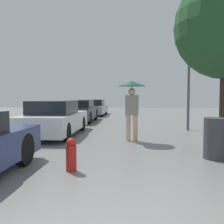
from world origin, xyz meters
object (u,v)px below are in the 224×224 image
object	(u,v)px
parked_car_farthest	(93,108)
street_lamp	(189,62)
parked_car_second	(55,119)
trash_bin	(217,138)
pedestrian	(132,97)
fire_hydrant	(71,155)
parked_car_third	(80,111)

from	to	relation	value
parked_car_farthest	street_lamp	distance (m)	10.26
parked_car_second	trash_bin	xyz separation A→B (m)	(4.80, -3.25, -0.12)
pedestrian	fire_hydrant	distance (m)	3.75
parked_car_third	fire_hydrant	distance (m)	9.71
pedestrian	parked_car_second	bearing A→B (deg)	159.83
parked_car_farthest	street_lamp	size ratio (longest dim) A/B	1.01
parked_car_second	fire_hydrant	xyz separation A→B (m)	(1.69, -4.44, -0.28)
pedestrian	parked_car_farthest	world-z (taller)	pedestrian
parked_car_third	trash_bin	xyz separation A→B (m)	(4.87, -8.35, -0.12)
pedestrian	fire_hydrant	size ratio (longest dim) A/B	3.01
parked_car_third	fire_hydrant	world-z (taller)	parked_car_third
pedestrian	parked_car_second	distance (m)	3.16
street_lamp	fire_hydrant	size ratio (longest dim) A/B	6.99
trash_bin	parked_car_third	bearing A→B (deg)	120.26
parked_car_third	parked_car_farthest	world-z (taller)	parked_car_third
parked_car_third	street_lamp	size ratio (longest dim) A/B	0.87
parked_car_second	parked_car_farthest	bearing A→B (deg)	90.42
parked_car_farthest	street_lamp	xyz separation A→B (m)	(5.35, -8.43, 2.33)
pedestrian	parked_car_second	xyz separation A→B (m)	(-2.86, 1.05, -0.82)
parked_car_third	fire_hydrant	xyz separation A→B (m)	(1.77, -9.55, -0.28)
pedestrian	trash_bin	xyz separation A→B (m)	(1.93, -2.20, -0.94)
street_lamp	fire_hydrant	bearing A→B (deg)	-120.13
parked_car_farthest	parked_car_second	bearing A→B (deg)	-89.58
street_lamp	fire_hydrant	world-z (taller)	street_lamp
pedestrian	parked_car_farthest	bearing A→B (deg)	104.66
parked_car_second	trash_bin	bearing A→B (deg)	-34.11
parked_car_second	trash_bin	distance (m)	5.79
parked_car_farthest	trash_bin	xyz separation A→B (m)	(4.87, -13.42, -0.10)
fire_hydrant	pedestrian	bearing A→B (deg)	70.90
trash_bin	parked_car_second	bearing A→B (deg)	145.89
pedestrian	parked_car_farthest	size ratio (longest dim) A/B	0.42
street_lamp	parked_car_second	bearing A→B (deg)	-161.74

